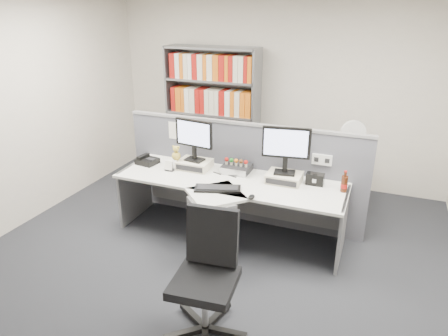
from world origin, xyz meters
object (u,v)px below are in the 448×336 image
at_px(cola_bottle, 344,184).
at_px(desk_calendar, 169,166).
at_px(desk_phone, 147,161).
at_px(speaker, 315,179).
at_px(desk, 222,209).
at_px(mouse, 252,197).
at_px(office_chair, 207,271).
at_px(shelving_unit, 213,116).
at_px(filing_cabinet, 347,185).
at_px(keyboard, 218,188).
at_px(desk_fan, 353,136).
at_px(monitor_left, 194,137).
at_px(desktop_pc, 237,168).
at_px(monitor_right, 286,146).

bearing_deg(cola_bottle, desk_calendar, -175.45).
bearing_deg(desk_phone, speaker, 3.61).
xyz_separation_m(desk, desk_calendar, (-0.76, 0.20, 0.32)).
bearing_deg(desk_phone, desk_calendar, -15.51).
relative_size(mouse, office_chair, 0.10).
bearing_deg(mouse, desk_calendar, 162.55).
bearing_deg(shelving_unit, filing_cabinet, -12.07).
xyz_separation_m(keyboard, cola_bottle, (1.25, 0.45, 0.07)).
distance_m(desk_fan, office_chair, 2.80).
height_order(cola_bottle, shelving_unit, shelving_unit).
bearing_deg(desk_fan, desk_phone, -154.81).
bearing_deg(keyboard, speaker, 29.09).
xyz_separation_m(monitor_left, office_chair, (0.88, -1.61, -0.56)).
height_order(keyboard, speaker, speaker).
relative_size(desk_calendar, filing_cabinet, 0.18).
distance_m(mouse, speaker, 0.80).
height_order(desktop_pc, cola_bottle, cola_bottle).
distance_m(desk, desk_calendar, 0.84).
xyz_separation_m(desktop_pc, office_chair, (0.37, -1.69, -0.21)).
relative_size(desk_phone, cola_bottle, 1.12).
xyz_separation_m(desk, speaker, (0.92, 0.43, 0.33)).
bearing_deg(cola_bottle, mouse, -148.68).
relative_size(monitor_left, desk_calendar, 4.05).
xyz_separation_m(monitor_right, desk_calendar, (-1.34, -0.18, -0.36)).
bearing_deg(cola_bottle, monitor_left, 179.26).
height_order(speaker, filing_cabinet, speaker).
height_order(desk, monitor_left, monitor_left).
distance_m(desk, desk_phone, 1.21).
distance_m(monitor_left, desktop_pc, 0.62).
distance_m(desk_phone, office_chair, 2.15).
distance_m(keyboard, desk_phone, 1.18).
height_order(desktop_pc, desk_fan, desk_fan).
height_order(desk_phone, speaker, speaker).
bearing_deg(desk_fan, shelving_unit, 167.93).
bearing_deg(monitor_left, desk_calendar, -143.57).
height_order(desk_calendar, shelving_unit, shelving_unit).
bearing_deg(office_chair, monitor_right, 82.13).
bearing_deg(desk_phone, desk_fan, 25.19).
bearing_deg(cola_bottle, shelving_unit, 145.12).
relative_size(mouse, speaker, 0.53).
bearing_deg(filing_cabinet, speaker, -106.21).
bearing_deg(mouse, monitor_left, 148.93).
xyz_separation_m(desk_calendar, speaker, (1.67, 0.23, 0.01)).
relative_size(desk, filing_cabinet, 3.71).
bearing_deg(filing_cabinet, monitor_right, -121.01).
bearing_deg(desk, desktop_pc, 90.35).
bearing_deg(desk_phone, mouse, -16.98).
bearing_deg(speaker, filing_cabinet, 73.79).
bearing_deg(desktop_pc, filing_cabinet, 37.90).
height_order(keyboard, desk_fan, desk_fan).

